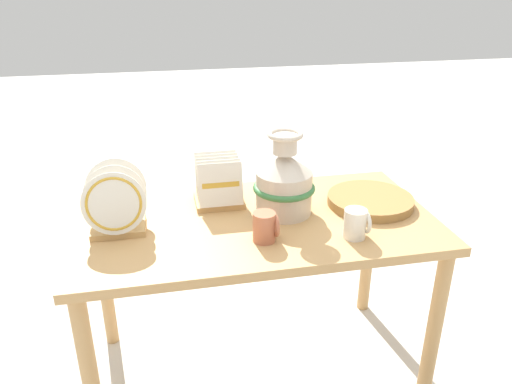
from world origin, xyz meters
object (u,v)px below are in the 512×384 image
dish_rack_square_plates (219,187)px  dish_rack_round_plates (116,207)px  mug_terracotta_glaze (266,227)px  wicker_charger_stack (370,200)px  mug_cream_glaze (356,223)px  ceramic_vase (284,181)px

dish_rack_square_plates → dish_rack_round_plates: bearing=-157.8°
mug_terracotta_glaze → wicker_charger_stack: bearing=22.5°
mug_cream_glaze → wicker_charger_stack: bearing=56.3°
dish_rack_round_plates → mug_cream_glaze: bearing=-14.6°
ceramic_vase → mug_terracotta_glaze: ceramic_vase is taller
dish_rack_round_plates → wicker_charger_stack: size_ratio=0.71×
ceramic_vase → dish_rack_square_plates: size_ratio=1.67×
dish_rack_round_plates → wicker_charger_stack: dish_rack_round_plates is taller
dish_rack_round_plates → dish_rack_square_plates: 0.41m
dish_rack_square_plates → wicker_charger_stack: (0.58, -0.13, -0.05)m
ceramic_vase → mug_terracotta_glaze: 0.24m
ceramic_vase → wicker_charger_stack: (0.35, -0.00, -0.11)m
ceramic_vase → wicker_charger_stack: ceramic_vase is taller
dish_rack_square_plates → mug_terracotta_glaze: (0.12, -0.33, -0.02)m
dish_rack_square_plates → mug_cream_glaze: bearing=-40.6°
ceramic_vase → dish_rack_square_plates: (-0.23, 0.13, -0.06)m
ceramic_vase → dish_rack_square_plates: bearing=151.1°
ceramic_vase → mug_terracotta_glaze: (-0.11, -0.20, -0.08)m
wicker_charger_stack → mug_cream_glaze: bearing=-123.7°
ceramic_vase → dish_rack_round_plates: 0.61m
mug_cream_glaze → mug_terracotta_glaze: bearing=172.8°
dish_rack_round_plates → mug_cream_glaze: dish_rack_round_plates is taller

